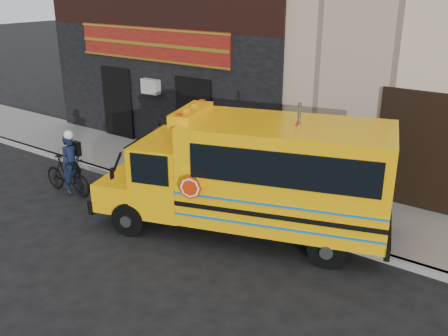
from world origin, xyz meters
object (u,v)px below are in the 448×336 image
cyclist (72,165)px  sign_pole (296,166)px  school_bus (257,174)px  bicycle (68,175)px

cyclist → sign_pole: bearing=-73.5°
school_bus → cyclist: size_ratio=4.32×
school_bus → sign_pole: (0.80, 0.34, 0.26)m
school_bus → cyclist: (-5.46, -0.95, -0.67)m
school_bus → cyclist: 5.58m
sign_pole → bicycle: bearing=-167.8°
sign_pole → cyclist: size_ratio=1.92×
bicycle → cyclist: bearing=-57.3°
bicycle → cyclist: size_ratio=1.07×
sign_pole → cyclist: (-6.26, -1.30, -0.93)m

